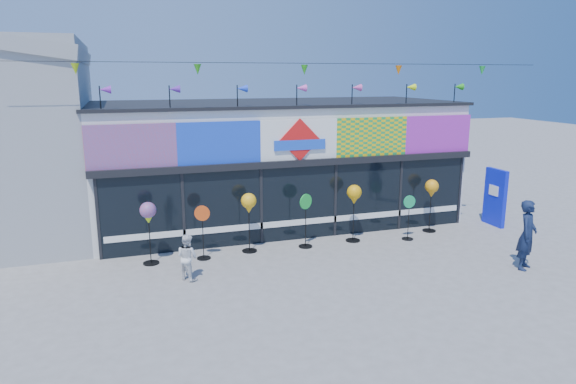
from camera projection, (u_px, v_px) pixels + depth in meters
name	position (u px, v px, depth m)	size (l,w,h in m)	color
ground	(344.00, 279.00, 12.79)	(80.00, 80.00, 0.00)	slate
kite_shop	(275.00, 161.00, 17.84)	(16.00, 5.70, 5.31)	white
blue_sign	(495.00, 197.00, 17.24)	(0.17, 0.96, 1.93)	#0E1BD3
spinner_0	(148.00, 215.00, 13.56)	(0.43, 0.43, 1.71)	black
spinner_1	(203.00, 231.00, 14.06)	(0.41, 0.39, 1.52)	black
spinner_2	(249.00, 205.00, 14.52)	(0.44, 0.44, 1.73)	black
spinner_3	(306.00, 219.00, 15.03)	(0.43, 0.41, 1.61)	black
spinner_4	(354.00, 196.00, 15.45)	(0.45, 0.45, 1.76)	black
spinner_5	(409.00, 216.00, 15.75)	(0.39, 0.36, 1.40)	black
spinner_6	(432.00, 190.00, 16.45)	(0.43, 0.43, 1.72)	black
adult_man	(527.00, 235.00, 13.31)	(0.67, 0.44, 1.84)	#131D3B
child	(187.00, 257.00, 12.67)	(0.57, 0.33, 1.17)	white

